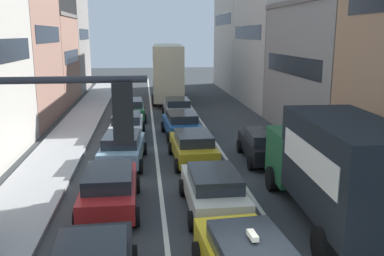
# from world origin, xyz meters

# --- Properties ---
(sidewalk_left) EXTENTS (2.60, 64.00, 0.14)m
(sidewalk_left) POSITION_xyz_m (-6.70, 20.00, 0.07)
(sidewalk_left) COLOR #9E9E9E
(sidewalk_left) RESTS_ON ground
(lane_stripe_left) EXTENTS (0.16, 60.00, 0.01)m
(lane_stripe_left) POSITION_xyz_m (-1.70, 20.00, 0.01)
(lane_stripe_left) COLOR silver
(lane_stripe_left) RESTS_ON ground
(lane_stripe_right) EXTENTS (0.16, 60.00, 0.01)m
(lane_stripe_right) POSITION_xyz_m (1.70, 20.00, 0.01)
(lane_stripe_right) COLOR silver
(lane_stripe_right) RESTS_ON ground
(building_row_right) EXTENTS (7.20, 43.90, 14.04)m
(building_row_right) POSITION_xyz_m (9.90, 22.55, 6.14)
(building_row_right) COLOR #B2ADA3
(building_row_right) RESTS_ON ground
(removalist_box_truck) EXTENTS (2.99, 7.80, 3.58)m
(removalist_box_truck) POSITION_xyz_m (3.69, 4.59, 1.97)
(removalist_box_truck) COLOR #1E5933
(removalist_box_truck) RESTS_ON ground
(sedan_centre_lane_second) EXTENTS (2.09, 4.32, 1.49)m
(sedan_centre_lane_second) POSITION_xyz_m (0.04, 5.94, 0.80)
(sedan_centre_lane_second) COLOR beige
(sedan_centre_lane_second) RESTS_ON ground
(wagon_left_lane_second) EXTENTS (2.08, 4.31, 1.49)m
(wagon_left_lane_second) POSITION_xyz_m (-3.52, 6.44, 0.80)
(wagon_left_lane_second) COLOR #A51E1E
(wagon_left_lane_second) RESTS_ON ground
(hatchback_centre_lane_third) EXTENTS (2.19, 4.36, 1.49)m
(hatchback_centre_lane_third) POSITION_xyz_m (0.00, 11.60, 0.80)
(hatchback_centre_lane_third) COLOR #B29319
(hatchback_centre_lane_third) RESTS_ON ground
(sedan_left_lane_third) EXTENTS (2.30, 4.41, 1.49)m
(sedan_left_lane_third) POSITION_xyz_m (-3.32, 11.73, 0.80)
(sedan_left_lane_third) COLOR #759EB7
(sedan_left_lane_third) RESTS_ON ground
(coupe_centre_lane_fourth) EXTENTS (2.29, 4.41, 1.49)m
(coupe_centre_lane_fourth) POSITION_xyz_m (-0.10, 16.77, 0.80)
(coupe_centre_lane_fourth) COLOR #194C8C
(coupe_centre_lane_fourth) RESTS_ON ground
(sedan_left_lane_fourth) EXTENTS (2.12, 4.33, 1.49)m
(sedan_left_lane_fourth) POSITION_xyz_m (-3.30, 16.84, 0.80)
(sedan_left_lane_fourth) COLOR silver
(sedan_left_lane_fourth) RESTS_ON ground
(sedan_centre_lane_fifth) EXTENTS (2.11, 4.33, 1.49)m
(sedan_centre_lane_fifth) POSITION_xyz_m (0.12, 22.23, 0.80)
(sedan_centre_lane_fifth) COLOR gray
(sedan_centre_lane_fifth) RESTS_ON ground
(sedan_left_lane_fifth) EXTENTS (2.17, 4.36, 1.49)m
(sedan_left_lane_fifth) POSITION_xyz_m (-3.21, 22.31, 0.80)
(sedan_left_lane_fifth) COLOR #19592D
(sedan_left_lane_fifth) RESTS_ON ground
(sedan_right_lane_behind_truck) EXTENTS (2.24, 4.39, 1.49)m
(sedan_right_lane_behind_truck) POSITION_xyz_m (3.45, 11.52, 0.80)
(sedan_right_lane_behind_truck) COLOR black
(sedan_right_lane_behind_truck) RESTS_ON ground
(bus_mid_queue_primary) EXTENTS (3.13, 10.60, 5.06)m
(bus_mid_queue_primary) POSITION_xyz_m (-0.03, 31.03, 2.83)
(bus_mid_queue_primary) COLOR #BFB793
(bus_mid_queue_primary) RESTS_ON ground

